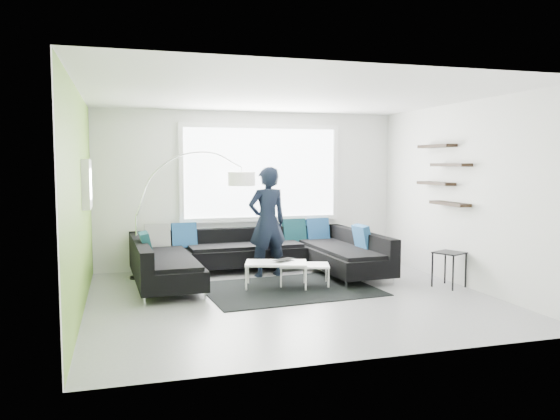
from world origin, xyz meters
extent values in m
plane|color=gray|center=(0.00, 0.00, 0.00)|extent=(5.50, 5.50, 0.00)
cube|color=silver|center=(0.00, 2.50, 1.40)|extent=(5.50, 0.04, 2.80)
cube|color=silver|center=(0.00, -2.50, 1.40)|extent=(5.50, 0.04, 2.80)
cube|color=silver|center=(-2.75, 0.00, 1.40)|extent=(0.04, 5.00, 2.80)
cube|color=silver|center=(2.75, 0.00, 1.40)|extent=(0.04, 5.00, 2.80)
cube|color=white|center=(0.00, 0.00, 2.80)|extent=(5.50, 5.00, 0.04)
cube|color=#6B9E33|center=(-2.74, 0.00, 1.40)|extent=(0.01, 5.00, 2.80)
cube|color=white|center=(0.20, 2.46, 1.70)|extent=(2.96, 0.06, 1.68)
cube|color=white|center=(-2.68, 0.60, 1.60)|extent=(0.12, 0.66, 0.66)
cube|color=black|center=(2.64, 0.40, 1.70)|extent=(0.20, 1.24, 0.95)
cube|color=black|center=(-0.16, 1.32, 0.20)|extent=(3.97, 2.56, 0.41)
cube|color=black|center=(-0.16, 1.32, 0.56)|extent=(3.97, 2.56, 0.31)
cube|color=navy|center=(-0.16, 1.32, 0.62)|extent=(3.46, 0.36, 0.43)
cube|color=black|center=(0.12, 0.49, 0.01)|extent=(2.62, 2.00, 0.01)
cube|color=white|center=(0.20, 0.67, 0.19)|extent=(1.33, 1.00, 0.39)
cube|color=black|center=(2.49, -0.05, 0.27)|extent=(0.52, 0.52, 0.54)
imported|color=black|center=(0.06, 1.49, 0.91)|extent=(0.81, 0.65, 1.82)
imported|color=black|center=(0.14, 0.66, 0.40)|extent=(0.59, 0.58, 0.03)
camera|label=1|loc=(-2.25, -7.16, 1.89)|focal=35.00mm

